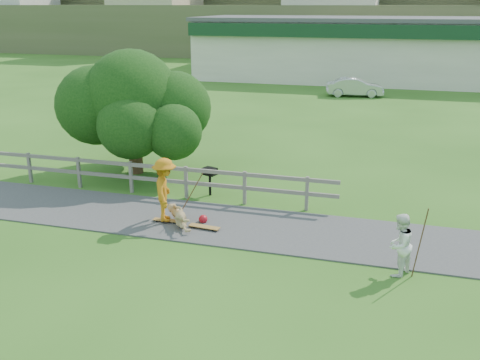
% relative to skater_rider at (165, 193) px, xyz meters
% --- Properties ---
extents(ground, '(260.00, 260.00, 0.00)m').
position_rel_skater_rider_xyz_m(ground, '(1.79, -1.15, -0.94)').
color(ground, '#2A5719').
rests_on(ground, ground).
extents(path, '(34.00, 3.00, 0.04)m').
position_rel_skater_rider_xyz_m(path, '(1.79, 0.35, -0.92)').
color(path, '#363638').
rests_on(path, ground).
extents(fence, '(15.05, 0.10, 1.10)m').
position_rel_skater_rider_xyz_m(fence, '(-2.82, 2.15, -0.21)').
color(fence, '#615B56').
rests_on(fence, ground).
extents(strip_mall, '(32.50, 10.75, 5.10)m').
position_rel_skater_rider_xyz_m(strip_mall, '(5.79, 33.79, 1.64)').
color(strip_mall, beige).
rests_on(strip_mall, ground).
extents(skater_rider, '(1.06, 1.37, 1.87)m').
position_rel_skater_rider_xyz_m(skater_rider, '(0.00, 0.00, 0.00)').
color(skater_rider, '#BC6D11').
rests_on(skater_rider, ground).
extents(skater_fallen, '(1.54, 1.29, 0.59)m').
position_rel_skater_rider_xyz_m(skater_fallen, '(0.44, -0.07, -0.64)').
color(skater_fallen, tan).
rests_on(skater_fallen, ground).
extents(spectator_a, '(0.87, 0.94, 1.54)m').
position_rel_skater_rider_xyz_m(spectator_a, '(6.54, -1.40, -0.17)').
color(spectator_a, white).
rests_on(spectator_a, ground).
extents(car_silver, '(4.05, 1.98, 1.28)m').
position_rel_skater_rider_xyz_m(car_silver, '(3.51, 24.60, -0.30)').
color(car_silver, '#ADAEB5').
rests_on(car_silver, ground).
extents(tree, '(5.57, 5.57, 3.60)m').
position_rel_skater_rider_xyz_m(tree, '(-3.09, 4.28, 0.87)').
color(tree, black).
rests_on(tree, ground).
extents(bbq, '(0.53, 0.46, 0.96)m').
position_rel_skater_rider_xyz_m(bbq, '(0.45, 2.64, -0.46)').
color(bbq, black).
rests_on(bbq, ground).
extents(longboard_rider, '(0.81, 0.21, 0.09)m').
position_rel_skater_rider_xyz_m(longboard_rider, '(0.00, 0.00, -0.89)').
color(longboard_rider, olive).
rests_on(longboard_rider, ground).
extents(longboard_fallen, '(0.93, 0.31, 0.10)m').
position_rel_skater_rider_xyz_m(longboard_fallen, '(1.24, -0.17, -0.89)').
color(longboard_fallen, olive).
rests_on(longboard_fallen, ground).
extents(helmet, '(0.26, 0.26, 0.26)m').
position_rel_skater_rider_xyz_m(helmet, '(1.04, 0.28, -0.81)').
color(helmet, '#AB121D').
rests_on(helmet, ground).
extents(pole_rider, '(0.03, 0.03, 1.73)m').
position_rel_skater_rider_xyz_m(pole_rider, '(0.60, 0.40, -0.07)').
color(pole_rider, '#503320').
rests_on(pole_rider, ground).
extents(pole_spec_left, '(0.03, 0.03, 1.76)m').
position_rel_skater_rider_xyz_m(pole_spec_left, '(6.99, -1.41, -0.06)').
color(pole_spec_left, '#503320').
rests_on(pole_spec_left, ground).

